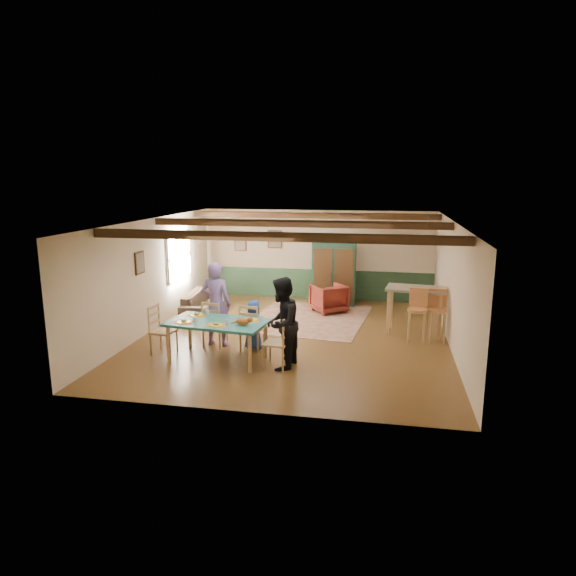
% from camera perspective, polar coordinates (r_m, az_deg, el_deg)
% --- Properties ---
extents(floor, '(8.00, 8.00, 0.00)m').
position_cam_1_polar(floor, '(12.06, 0.67, -5.45)').
color(floor, '#513316').
rests_on(floor, ground).
extents(wall_back, '(7.00, 0.02, 2.70)m').
position_cam_1_polar(wall_back, '(15.62, 3.25, 3.69)').
color(wall_back, beige).
rests_on(wall_back, floor).
extents(wall_left, '(0.02, 8.00, 2.70)m').
position_cam_1_polar(wall_left, '(12.79, -14.95, 1.39)').
color(wall_left, beige).
rests_on(wall_left, floor).
extents(wall_right, '(0.02, 8.00, 2.70)m').
position_cam_1_polar(wall_right, '(11.65, 17.89, 0.17)').
color(wall_right, beige).
rests_on(wall_right, floor).
extents(ceiling, '(7.00, 8.00, 0.02)m').
position_cam_1_polar(ceiling, '(11.53, 0.70, 7.44)').
color(ceiling, silver).
rests_on(ceiling, wall_back).
extents(wainscot_back, '(6.95, 0.03, 0.90)m').
position_cam_1_polar(wainscot_back, '(15.76, 3.20, 0.44)').
color(wainscot_back, '#203C25').
rests_on(wainscot_back, floor).
extents(ceiling_beam_front, '(6.95, 0.16, 0.16)m').
position_cam_1_polar(ceiling_beam_front, '(9.29, -1.78, 5.72)').
color(ceiling_beam_front, black).
rests_on(ceiling_beam_front, ceiling).
extents(ceiling_beam_mid, '(6.95, 0.16, 0.16)m').
position_cam_1_polar(ceiling_beam_mid, '(11.93, 1.03, 7.16)').
color(ceiling_beam_mid, black).
rests_on(ceiling_beam_mid, ceiling).
extents(ceiling_beam_back, '(6.95, 0.16, 0.16)m').
position_cam_1_polar(ceiling_beam_back, '(14.49, 2.78, 8.05)').
color(ceiling_beam_back, black).
rests_on(ceiling_beam_back, ceiling).
extents(window_left, '(0.06, 1.60, 1.30)m').
position_cam_1_polar(window_left, '(14.27, -11.97, 3.45)').
color(window_left, white).
rests_on(window_left, wall_left).
extents(picture_left_wall, '(0.04, 0.42, 0.52)m').
position_cam_1_polar(picture_left_wall, '(12.18, -16.14, 2.71)').
color(picture_left_wall, gray).
rests_on(picture_left_wall, wall_left).
extents(picture_back_a, '(0.45, 0.04, 0.55)m').
position_cam_1_polar(picture_back_a, '(15.75, -1.46, 5.43)').
color(picture_back_a, gray).
rests_on(picture_back_a, wall_back).
extents(picture_back_b, '(0.38, 0.04, 0.48)m').
position_cam_1_polar(picture_back_b, '(16.03, -5.32, 4.96)').
color(picture_back_b, gray).
rests_on(picture_back_b, wall_back).
extents(dining_table, '(2.09, 1.33, 0.82)m').
position_cam_1_polar(dining_table, '(10.55, -7.80, -5.85)').
color(dining_table, '#226C67').
rests_on(dining_table, floor).
extents(dining_chair_far_left, '(0.52, 0.53, 1.04)m').
position_cam_1_polar(dining_chair_far_left, '(11.38, -8.09, -3.94)').
color(dining_chair_far_left, tan).
rests_on(dining_chair_far_left, floor).
extents(dining_chair_far_right, '(0.52, 0.53, 1.04)m').
position_cam_1_polar(dining_chair_far_right, '(11.03, -3.99, -4.36)').
color(dining_chair_far_right, tan).
rests_on(dining_chair_far_right, floor).
extents(dining_chair_end_left, '(0.53, 0.52, 1.04)m').
position_cam_1_polar(dining_chair_end_left, '(11.10, -13.69, -4.58)').
color(dining_chair_end_left, tan).
rests_on(dining_chair_end_left, floor).
extents(dining_chair_end_right, '(0.53, 0.52, 1.04)m').
position_cam_1_polar(dining_chair_end_right, '(10.06, -1.31, -6.00)').
color(dining_chair_end_right, tan).
rests_on(dining_chair_end_right, floor).
extents(person_man, '(0.74, 0.53, 1.88)m').
position_cam_1_polar(person_man, '(11.34, -7.97, -1.77)').
color(person_man, '#7A5D9F').
rests_on(person_man, floor).
extents(person_woman, '(0.79, 0.95, 1.80)m').
position_cam_1_polar(person_woman, '(9.91, -0.72, -3.96)').
color(person_woman, black).
rests_on(person_woman, floor).
extents(person_child, '(0.58, 0.41, 1.10)m').
position_cam_1_polar(person_child, '(11.10, -3.83, -4.09)').
color(person_child, '#23428F').
rests_on(person_child, floor).
extents(cat, '(0.41, 0.20, 0.20)m').
position_cam_1_polar(cat, '(10.07, -5.06, -3.65)').
color(cat, '#BE5921').
rests_on(cat, dining_table).
extents(place_setting_near_left, '(0.47, 0.38, 0.11)m').
position_cam_1_polar(place_setting_near_left, '(10.45, -11.50, -3.49)').
color(place_setting_near_left, yellow).
rests_on(place_setting_near_left, dining_table).
extents(place_setting_near_center, '(0.47, 0.38, 0.11)m').
position_cam_1_polar(place_setting_near_center, '(10.13, -7.98, -3.87)').
color(place_setting_near_center, yellow).
rests_on(place_setting_near_center, dining_table).
extents(place_setting_far_left, '(0.47, 0.38, 0.11)m').
position_cam_1_polar(place_setting_far_left, '(10.92, -10.10, -2.77)').
color(place_setting_far_left, yellow).
rests_on(place_setting_far_left, dining_table).
extents(place_setting_far_right, '(0.47, 0.38, 0.11)m').
position_cam_1_polar(place_setting_far_right, '(10.42, -4.24, -3.33)').
color(place_setting_far_right, yellow).
rests_on(place_setting_far_right, dining_table).
extents(area_rug, '(3.26, 3.73, 0.01)m').
position_cam_1_polar(area_rug, '(13.59, 2.31, -3.40)').
color(area_rug, tan).
rests_on(area_rug, floor).
extents(armoire, '(1.39, 0.57, 1.95)m').
position_cam_1_polar(armoire, '(14.92, 5.13, 1.79)').
color(armoire, '#122F23').
rests_on(armoire, floor).
extents(armchair, '(1.17, 1.18, 0.78)m').
position_cam_1_polar(armchair, '(14.20, 4.55, -1.14)').
color(armchair, '#46100E').
rests_on(armchair, floor).
extents(sofa, '(0.97, 2.11, 0.60)m').
position_cam_1_polar(sofa, '(14.18, -9.37, -1.66)').
color(sofa, '#3F3327').
rests_on(sofa, floor).
extents(end_table, '(0.51, 0.51, 0.57)m').
position_cam_1_polar(end_table, '(15.22, -8.14, -0.73)').
color(end_table, black).
rests_on(end_table, floor).
extents(table_lamp, '(0.32, 0.32, 0.52)m').
position_cam_1_polar(table_lamp, '(15.11, -8.20, 1.29)').
color(table_lamp, beige).
rests_on(table_lamp, end_table).
extents(counter_table, '(1.44, 0.96, 1.13)m').
position_cam_1_polar(counter_table, '(12.52, 13.91, -2.48)').
color(counter_table, tan).
rests_on(counter_table, floor).
extents(bar_stool_left, '(0.49, 0.53, 1.22)m').
position_cam_1_polar(bar_stool_left, '(11.84, 14.14, -3.08)').
color(bar_stool_left, '#C37D4C').
rests_on(bar_stool_left, floor).
extents(bar_stool_right, '(0.43, 0.47, 1.20)m').
position_cam_1_polar(bar_stool_right, '(12.03, 16.27, -3.04)').
color(bar_stool_right, '#C37D4C').
rests_on(bar_stool_right, floor).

